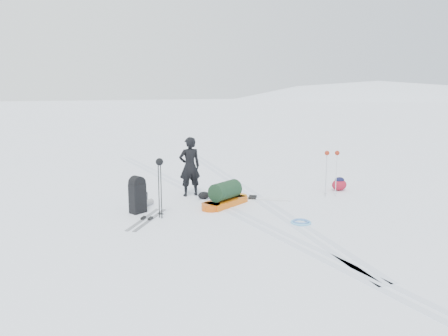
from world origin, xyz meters
The scene contains 13 objects.
ground centered at (0.00, 0.00, 0.00)m, with size 200.00×200.00×0.00m, color white.
ski_tracks centered at (0.61, 0.88, 0.00)m, with size 3.38×17.97×0.01m.
skier centered at (-0.38, 1.53, 0.81)m, with size 0.59×0.39×1.63m, color black.
pulk_sled centered at (0.09, 0.23, 0.23)m, with size 1.62×1.14×0.61m.
expedition_rucksack centered at (-2.04, 0.53, 0.41)m, with size 0.76×0.88×0.89m.
ski_poles_black centered at (-1.70, -0.16, 1.13)m, with size 0.17×0.19×1.38m.
ski_poles_silver centered at (3.06, -0.15, 1.06)m, with size 0.39×0.23×1.27m.
touring_skis_grey centered at (-2.03, -0.17, 0.01)m, with size 1.25×1.50×0.06m.
touring_skis_white centered at (1.02, 0.52, 0.02)m, with size 1.82×1.40×0.07m.
rope_coil centered at (0.98, -1.80, 0.03)m, with size 0.48×0.48×0.05m.
small_daypack centered at (3.76, 0.35, 0.19)m, with size 0.56×0.52×0.39m.
thermos_pair centered at (-1.73, 1.20, 0.14)m, with size 0.22×0.27×0.30m.
stuff_sack centered at (-0.17, 1.05, 0.10)m, with size 0.37×0.31×0.20m.
Camera 1 is at (-4.34, -9.47, 2.91)m, focal length 35.00 mm.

